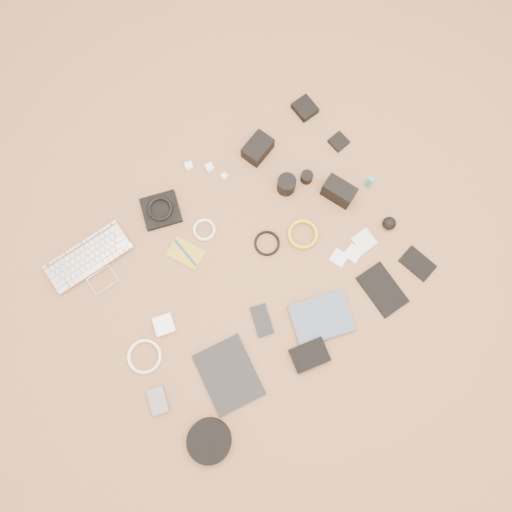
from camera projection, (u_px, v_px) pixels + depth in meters
room_shell at (247, 132)px, 0.88m from camera, size 4.04×4.04×2.58m
laptop at (95, 268)px, 2.09m from camera, size 0.37×0.27×0.03m
headphone_pouch at (161, 210)px, 2.14m from camera, size 0.20×0.19×0.03m
headphones at (160, 209)px, 2.12m from camera, size 0.13×0.13×0.01m
charger_a at (210, 168)px, 2.18m from camera, size 0.04×0.04×0.03m
charger_b at (189, 166)px, 2.18m from camera, size 0.04×0.04×0.03m
charger_c at (210, 167)px, 2.19m from camera, size 0.03×0.03×0.03m
charger_d at (224, 176)px, 2.18m from camera, size 0.03×0.03×0.02m
dslr_camera at (258, 148)px, 2.18m from camera, size 0.15×0.12×0.07m
lens_pouch at (305, 108)px, 2.24m from camera, size 0.09×0.10×0.03m
notebook_olive at (186, 253)px, 2.11m from camera, size 0.15×0.17×0.01m
pen_blue at (186, 253)px, 2.10m from camera, size 0.01×0.14×0.01m
cable_white_a at (204, 230)px, 2.13m from camera, size 0.11×0.11×0.01m
lens_a at (286, 185)px, 2.14m from camera, size 0.09×0.09×0.09m
lens_b at (307, 177)px, 2.16m from camera, size 0.06×0.06×0.05m
card_reader at (339, 142)px, 2.22m from camera, size 0.08×0.08×0.02m
power_brick at (164, 325)px, 2.04m from camera, size 0.10×0.10×0.03m
cable_white_b at (145, 356)px, 2.02m from camera, size 0.15×0.15×0.01m
cable_black at (267, 244)px, 2.12m from camera, size 0.14×0.14×0.01m
cable_yellow at (303, 235)px, 2.13m from camera, size 0.17×0.17×0.01m
flash at (339, 192)px, 2.12m from camera, size 0.11×0.15×0.10m
lens_cleaner at (369, 182)px, 2.14m from camera, size 0.02×0.02×0.08m
battery_charger at (158, 401)px, 1.97m from camera, size 0.10×0.12×0.03m
tablet at (229, 375)px, 2.00m from camera, size 0.26×0.30×0.01m
phone at (262, 320)px, 2.05m from camera, size 0.11×0.15×0.01m
filter_case_left at (339, 258)px, 2.11m from camera, size 0.08×0.08×0.01m
filter_case_mid at (353, 253)px, 2.11m from camera, size 0.08×0.08×0.01m
filter_case_right at (364, 241)px, 2.12m from camera, size 0.09×0.09×0.01m
air_blower at (389, 223)px, 2.12m from camera, size 0.06×0.06×0.06m
headphone_case at (209, 441)px, 1.93m from camera, size 0.19×0.19×0.05m
drive_case at (310, 355)px, 2.01m from camera, size 0.17×0.14×0.04m
paperback at (328, 339)px, 2.03m from camera, size 0.29×0.25×0.02m
notebook_black_a at (382, 290)px, 2.08m from camera, size 0.14×0.21×0.01m
notebook_black_b at (418, 264)px, 2.10m from camera, size 0.11×0.15×0.01m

